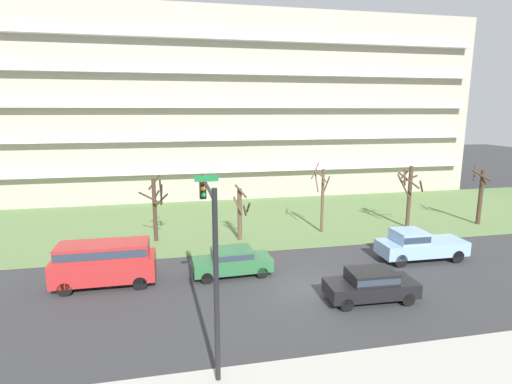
# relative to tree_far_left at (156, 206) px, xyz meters

# --- Properties ---
(ground) EXTENTS (160.00, 160.00, 0.00)m
(ground) POSITION_rel_tree_far_left_xyz_m (7.97, -9.57, -2.62)
(ground) COLOR #38383A
(grass_lawn_strip) EXTENTS (80.00, 16.00, 0.08)m
(grass_lawn_strip) POSITION_rel_tree_far_left_xyz_m (7.97, 4.43, -2.58)
(grass_lawn_strip) COLOR #66844C
(grass_lawn_strip) RESTS_ON ground
(apartment_building) EXTENTS (52.61, 12.04, 19.13)m
(apartment_building) POSITION_rel_tree_far_left_xyz_m (7.97, 17.97, 6.94)
(apartment_building) COLOR #B2A899
(apartment_building) RESTS_ON ground
(tree_far_left) EXTENTS (2.02, 2.04, 4.76)m
(tree_far_left) POSITION_rel_tree_far_left_xyz_m (0.00, 0.00, 0.00)
(tree_far_left) COLOR #423023
(tree_far_left) RESTS_ON ground
(tree_left) EXTENTS (1.23, 1.34, 4.20)m
(tree_left) POSITION_rel_tree_far_left_xyz_m (5.84, -1.02, -0.54)
(tree_left) COLOR brown
(tree_left) RESTS_ON ground
(tree_center) EXTENTS (1.44, 1.65, 5.30)m
(tree_center) POSITION_rel_tree_far_left_xyz_m (12.17, -0.34, 0.20)
(tree_center) COLOR brown
(tree_center) RESTS_ON ground
(tree_right) EXTENTS (2.42, 2.07, 4.98)m
(tree_right) POSITION_rel_tree_far_left_xyz_m (19.24, -0.65, 0.25)
(tree_right) COLOR #4C3828
(tree_right) RESTS_ON ground
(tree_far_right) EXTENTS (1.27, 1.92, 4.95)m
(tree_far_right) POSITION_rel_tree_far_left_xyz_m (25.47, -0.88, -0.08)
(tree_far_right) COLOR #423023
(tree_far_right) RESTS_ON ground
(pickup_blue_near_left) EXTENTS (5.43, 2.09, 1.95)m
(pickup_blue_near_left) POSITION_rel_tree_far_left_xyz_m (15.97, -7.06, -1.61)
(pickup_blue_near_left) COLOR #8CB2E0
(pickup_blue_near_left) RESTS_ON ground
(sedan_green_center_left) EXTENTS (4.48, 1.99, 1.57)m
(sedan_green_center_left) POSITION_rel_tree_far_left_xyz_m (4.32, -7.07, -1.75)
(sedan_green_center_left) COLOR #2D6B3D
(sedan_green_center_left) RESTS_ON ground
(van_red_center_right) EXTENTS (5.20, 2.01, 2.36)m
(van_red_center_right) POSITION_rel_tree_far_left_xyz_m (-2.46, -7.07, -1.23)
(van_red_center_right) COLOR #B22828
(van_red_center_right) RESTS_ON ground
(sedan_black_near_right) EXTENTS (4.46, 1.95, 1.57)m
(sedan_black_near_right) POSITION_rel_tree_far_left_xyz_m (10.47, -11.57, -1.75)
(sedan_black_near_right) COLOR black
(sedan_black_near_right) RESTS_ON ground
(traffic_signal_mast) EXTENTS (0.90, 5.19, 6.78)m
(traffic_signal_mast) POSITION_rel_tree_far_left_xyz_m (2.48, -14.50, 1.99)
(traffic_signal_mast) COLOR black
(traffic_signal_mast) RESTS_ON ground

